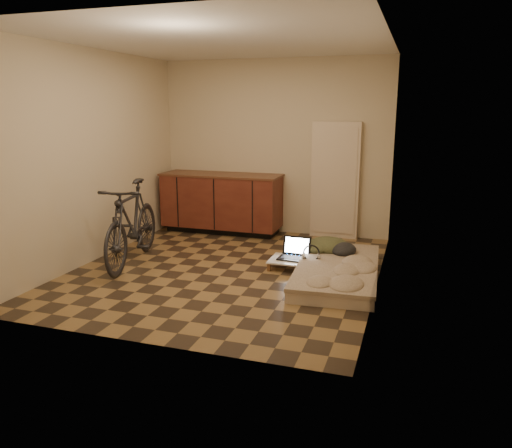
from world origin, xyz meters
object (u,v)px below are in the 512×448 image
(laptop, at_px, (294,254))
(bicycle, at_px, (132,219))
(lap_desk, at_px, (298,261))
(futon, at_px, (337,271))

(laptop, bearing_deg, bicycle, -162.94)
(lap_desk, xyz_separation_m, laptop, (-0.06, 0.06, 0.06))
(bicycle, distance_m, futon, 2.56)
(lap_desk, bearing_deg, futon, -19.22)
(bicycle, height_order, lap_desk, bicycle)
(laptop, bearing_deg, futon, -19.91)
(bicycle, relative_size, laptop, 4.80)
(bicycle, relative_size, futon, 0.92)
(bicycle, height_order, futon, bicycle)
(bicycle, bearing_deg, laptop, 2.89)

